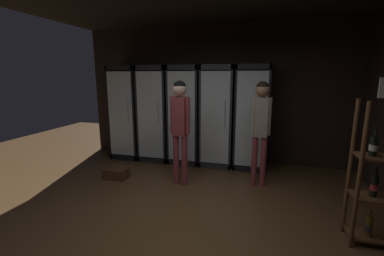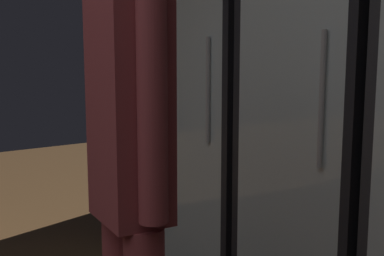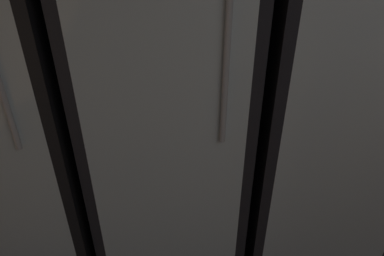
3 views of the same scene
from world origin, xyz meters
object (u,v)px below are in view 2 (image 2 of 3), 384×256
at_px(cooler_far_left, 172,99).
at_px(cooler_center, 340,122).
at_px(shopper_near, 129,118).
at_px(cooler_left, 239,108).

relative_size(cooler_far_left, cooler_center, 1.00).
distance_m(cooler_center, shopper_near, 1.23).
bearing_deg(cooler_left, shopper_near, -52.57).
height_order(cooler_left, shopper_near, cooler_left).
relative_size(cooler_left, shopper_near, 1.16).
bearing_deg(cooler_far_left, cooler_center, 0.01).
height_order(cooler_far_left, shopper_near, cooler_far_left).
bearing_deg(cooler_center, cooler_left, -179.95).
xyz_separation_m(cooler_center, shopper_near, (0.25, -1.20, 0.13)).
bearing_deg(cooler_far_left, shopper_near, -37.13).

